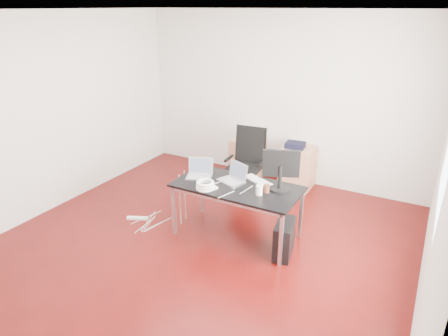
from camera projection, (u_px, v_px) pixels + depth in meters
The scene contains 18 objects.
room_shell at pixel (204, 140), 4.60m from camera, with size 5.00×5.00×5.00m.
desk at pixel (237, 189), 5.06m from camera, with size 1.60×0.80×0.73m.
office_chair at pixel (247, 160), 6.23m from camera, with size 0.52×0.54×1.08m.
filing_cabinet_left at pixel (248, 158), 7.02m from camera, with size 0.50×0.50×0.70m, color #B37759.
filing_cabinet_right at pixel (297, 167), 6.61m from camera, with size 0.50×0.50×0.70m, color #B37759.
pc_tower at pixel (284, 239), 4.83m from camera, with size 0.20×0.45×0.44m, color black.
wastebasket at pixel (289, 177), 6.77m from camera, with size 0.24×0.24×0.28m, color black.
power_strip at pixel (137, 218), 5.71m from camera, with size 0.30×0.06×0.04m, color white.
laptop_left at pixel (199, 172), 5.30m from camera, with size 0.40×0.36×0.23m.
laptop_right at pixel (234, 177), 5.15m from camera, with size 0.40×0.36×0.23m.
monitor at pixel (281, 168), 4.84m from camera, with size 0.44×0.26×0.51m.
keyboard at pixel (258, 181), 5.15m from camera, with size 0.44×0.14×0.02m, color white.
cup_white at pixel (259, 190), 4.77m from camera, with size 0.08×0.08×0.12m, color white.
cup_brown at pixel (266, 189), 4.84m from camera, with size 0.08×0.08×0.10m, color #5C2E1F.
cable_coil at pixel (205, 185), 4.92m from camera, with size 0.24×0.24×0.11m.
power_adapter at pixel (214, 188), 4.95m from camera, with size 0.07×0.07×0.03m, color white.
speaker at pixel (251, 136), 6.76m from camera, with size 0.09×0.08×0.18m, color #9E9E9E.
navy_garment at pixel (295, 145), 6.45m from camera, with size 0.30×0.24×0.09m, color black.
Camera 1 is at (2.36, -3.72, 2.84)m, focal length 32.00 mm.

